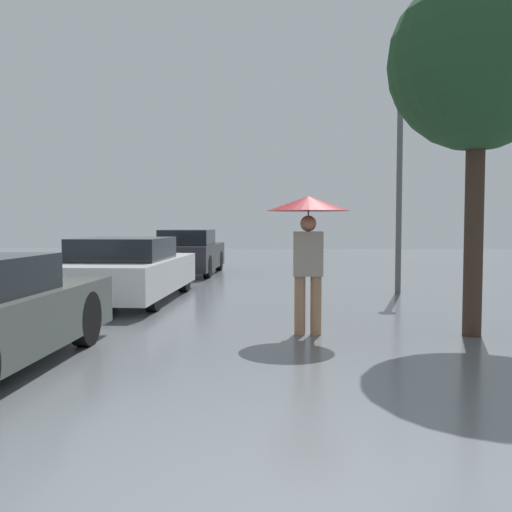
{
  "coord_description": "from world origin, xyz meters",
  "views": [
    {
      "loc": [
        -0.09,
        -2.7,
        1.48
      ],
      "look_at": [
        -0.58,
        4.81,
        1.04
      ],
      "focal_mm": 40.0,
      "sensor_mm": 36.0,
      "label": 1
    }
  ],
  "objects_px": {
    "parked_car_farthest": "(188,253)",
    "tree": "(477,63)",
    "street_lamp": "(399,171)",
    "parked_car_middle": "(127,270)",
    "pedestrian": "(308,223)"
  },
  "relations": [
    {
      "from": "parked_car_farthest",
      "to": "tree",
      "type": "relative_size",
      "value": 0.84
    },
    {
      "from": "parked_car_farthest",
      "to": "street_lamp",
      "type": "distance_m",
      "value": 7.06
    },
    {
      "from": "parked_car_middle",
      "to": "parked_car_farthest",
      "type": "distance_m",
      "value": 5.72
    },
    {
      "from": "parked_car_middle",
      "to": "tree",
      "type": "bearing_deg",
      "value": -29.46
    },
    {
      "from": "parked_car_farthest",
      "to": "street_lamp",
      "type": "bearing_deg",
      "value": -39.45
    },
    {
      "from": "parked_car_middle",
      "to": "street_lamp",
      "type": "bearing_deg",
      "value": 14.69
    },
    {
      "from": "parked_car_middle",
      "to": "parked_car_farthest",
      "type": "xyz_separation_m",
      "value": [
        0.13,
        5.72,
        0.03
      ]
    },
    {
      "from": "tree",
      "to": "street_lamp",
      "type": "xyz_separation_m",
      "value": [
        -0.13,
        4.52,
        -0.95
      ]
    },
    {
      "from": "tree",
      "to": "street_lamp",
      "type": "height_order",
      "value": "tree"
    },
    {
      "from": "parked_car_middle",
      "to": "street_lamp",
      "type": "xyz_separation_m",
      "value": [
        5.37,
        1.41,
        1.99
      ]
    },
    {
      "from": "parked_car_middle",
      "to": "street_lamp",
      "type": "distance_m",
      "value": 5.9
    },
    {
      "from": "parked_car_middle",
      "to": "pedestrian",
      "type": "bearing_deg",
      "value": -43.23
    },
    {
      "from": "pedestrian",
      "to": "parked_car_farthest",
      "type": "xyz_separation_m",
      "value": [
        -3.23,
        8.88,
        -0.88
      ]
    },
    {
      "from": "pedestrian",
      "to": "parked_car_middle",
      "type": "height_order",
      "value": "pedestrian"
    },
    {
      "from": "pedestrian",
      "to": "parked_car_farthest",
      "type": "relative_size",
      "value": 0.46
    }
  ]
}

